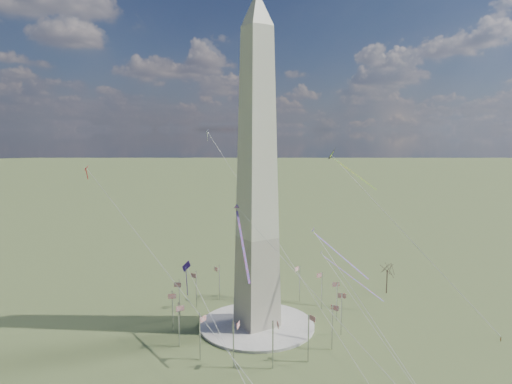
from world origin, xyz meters
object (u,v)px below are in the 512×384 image
tree_near (387,268)px  kite_delta_black (334,157)px  person_east (501,339)px  washington_monument (257,174)px

tree_near → kite_delta_black: 47.67m
person_east → tree_near: bearing=-119.2°
washington_monument → kite_delta_black: bearing=8.9°
person_east → kite_delta_black: 75.16m
person_east → kite_delta_black: bearing=-95.6°
kite_delta_black → tree_near: bearing=124.8°
tree_near → person_east: bearing=-92.2°
tree_near → person_east: tree_near is taller
washington_monument → person_east: bearing=-39.8°
tree_near → person_east: (-1.75, -45.35, -9.03)m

